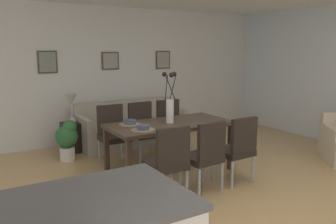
% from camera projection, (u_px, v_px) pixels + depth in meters
% --- Properties ---
extents(ground_plane, '(9.00, 9.00, 0.00)m').
position_uv_depth(ground_plane, '(205.00, 195.00, 4.37)').
color(ground_plane, tan).
extents(back_wall_panel, '(9.00, 0.10, 2.60)m').
position_uv_depth(back_wall_panel, '(106.00, 75.00, 6.87)').
color(back_wall_panel, silver).
rests_on(back_wall_panel, ground).
extents(dining_table, '(1.80, 0.88, 0.74)m').
position_uv_depth(dining_table, '(170.00, 128.00, 5.08)').
color(dining_table, '#3D2D23').
rests_on(dining_table, ground).
extents(dining_chair_near_left, '(0.46, 0.46, 0.92)m').
position_uv_depth(dining_chair_near_left, '(169.00, 159.00, 4.14)').
color(dining_chair_near_left, black).
rests_on(dining_chair_near_left, ground).
extents(dining_chair_near_right, '(0.46, 0.46, 0.92)m').
position_uv_depth(dining_chair_near_right, '(113.00, 131.00, 5.53)').
color(dining_chair_near_right, black).
rests_on(dining_chair_near_right, ground).
extents(dining_chair_far_left, '(0.47, 0.47, 0.92)m').
position_uv_depth(dining_chair_far_left, '(205.00, 153.00, 4.40)').
color(dining_chair_far_left, black).
rests_on(dining_chair_far_left, ground).
extents(dining_chair_far_right, '(0.44, 0.44, 0.92)m').
position_uv_depth(dining_chair_far_right, '(143.00, 127.00, 5.81)').
color(dining_chair_far_right, black).
rests_on(dining_chair_far_right, ground).
extents(dining_chair_mid_left, '(0.46, 0.46, 0.92)m').
position_uv_depth(dining_chair_mid_left, '(238.00, 147.00, 4.67)').
color(dining_chair_mid_left, black).
rests_on(dining_chair_mid_left, ground).
extents(dining_chair_mid_right, '(0.47, 0.47, 0.92)m').
position_uv_depth(dining_chair_mid_right, '(171.00, 124.00, 6.07)').
color(dining_chair_mid_right, black).
rests_on(dining_chair_mid_right, ground).
extents(centerpiece_vase, '(0.21, 0.23, 0.73)m').
position_uv_depth(centerpiece_vase, '(170.00, 104.00, 5.02)').
color(centerpiece_vase, white).
rests_on(centerpiece_vase, dining_table).
extents(placemat_near_left, '(0.32, 0.32, 0.01)m').
position_uv_depth(placemat_near_left, '(143.00, 130.00, 4.63)').
color(placemat_near_left, '#7F705B').
rests_on(placemat_near_left, dining_table).
extents(bowl_near_left, '(0.17, 0.17, 0.07)m').
position_uv_depth(bowl_near_left, '(143.00, 127.00, 4.62)').
color(bowl_near_left, '#475166').
rests_on(bowl_near_left, dining_table).
extents(placemat_near_right, '(0.32, 0.32, 0.01)m').
position_uv_depth(placemat_near_right, '(130.00, 124.00, 4.96)').
color(placemat_near_right, '#7F705B').
rests_on(placemat_near_right, dining_table).
extents(bowl_near_right, '(0.17, 0.17, 0.07)m').
position_uv_depth(bowl_near_right, '(130.00, 122.00, 4.96)').
color(bowl_near_right, '#475166').
rests_on(bowl_near_right, dining_table).
extents(sofa, '(2.03, 0.84, 0.80)m').
position_uv_depth(sofa, '(131.00, 129.00, 6.72)').
color(sofa, '#B2A899').
rests_on(sofa, ground).
extents(side_table, '(0.36, 0.36, 0.52)m').
position_uv_depth(side_table, '(73.00, 137.00, 6.18)').
color(side_table, black).
rests_on(side_table, ground).
extents(table_lamp, '(0.22, 0.22, 0.51)m').
position_uv_depth(table_lamp, '(71.00, 102.00, 6.07)').
color(table_lamp, beige).
rests_on(table_lamp, side_table).
extents(framed_picture_left, '(0.34, 0.03, 0.40)m').
position_uv_depth(framed_picture_left, '(48.00, 62.00, 6.20)').
color(framed_picture_left, '#473828').
extents(framed_picture_center, '(0.35, 0.03, 0.34)m').
position_uv_depth(framed_picture_center, '(110.00, 61.00, 6.80)').
color(framed_picture_center, '#473828').
extents(framed_picture_right, '(0.33, 0.03, 0.38)m').
position_uv_depth(framed_picture_right, '(163.00, 60.00, 7.40)').
color(framed_picture_right, '#473828').
extents(potted_plant, '(0.36, 0.36, 0.67)m').
position_uv_depth(potted_plant, '(67.00, 138.00, 5.66)').
color(potted_plant, silver).
rests_on(potted_plant, ground).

